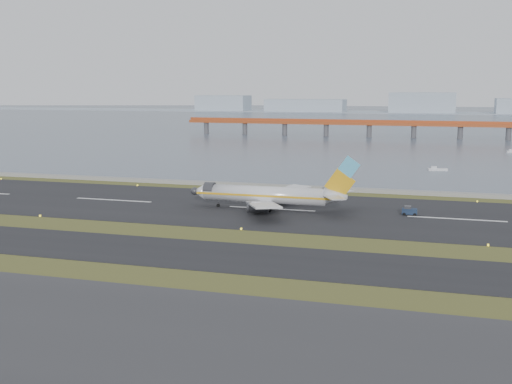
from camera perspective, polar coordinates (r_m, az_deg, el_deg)
ground at (r=117.04m, az=-2.46°, el=-4.18°), size 1000.00×1000.00×0.00m
apron_strip at (r=69.91m, az=-17.77°, el=-14.04°), size 1000.00×50.00×0.10m
taxiway_strip at (r=106.10m, az=-4.58°, el=-5.59°), size 1000.00×18.00×0.10m
runway_strip at (r=145.08m, az=1.41°, el=-1.52°), size 1000.00×45.00×0.10m
seawall at (r=173.72m, az=4.00°, el=0.41°), size 1000.00×2.50×1.00m
bay_water at (r=569.44m, az=12.89°, el=6.30°), size 1400.00×800.00×1.30m
red_pier at (r=358.54m, az=13.87°, el=5.81°), size 260.00×5.00×10.20m
far_shoreline at (r=728.26m, az=14.84°, el=7.30°), size 1400.00×80.00×60.50m
airliner at (r=143.27m, az=1.31°, el=-0.27°), size 38.52×32.89×12.80m
pushback_tug at (r=141.80m, az=13.46°, el=-1.64°), size 3.30×2.06×2.05m
workboat_near at (r=220.55m, az=15.81°, el=1.96°), size 6.43×2.92×1.50m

